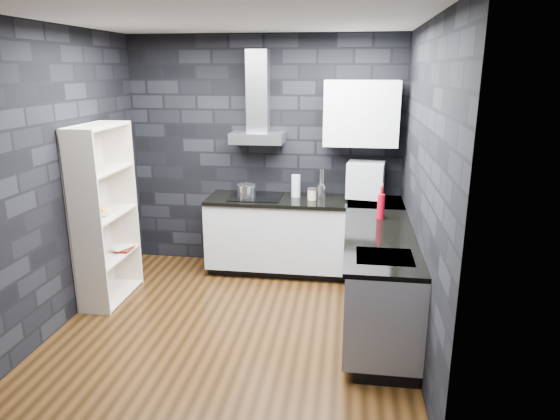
% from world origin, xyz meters
% --- Properties ---
extents(ground, '(3.20, 3.20, 0.00)m').
position_xyz_m(ground, '(0.00, 0.00, 0.00)').
color(ground, '#3F250F').
extents(ceiling, '(3.20, 3.20, 0.00)m').
position_xyz_m(ceiling, '(0.00, 0.00, 2.70)').
color(ceiling, silver).
extents(wall_back, '(3.20, 0.05, 2.70)m').
position_xyz_m(wall_back, '(0.00, 1.62, 1.35)').
color(wall_back, black).
rests_on(wall_back, ground).
extents(wall_front, '(3.20, 0.05, 2.70)m').
position_xyz_m(wall_front, '(0.00, -1.62, 1.35)').
color(wall_front, black).
rests_on(wall_front, ground).
extents(wall_left, '(0.05, 3.20, 2.70)m').
position_xyz_m(wall_left, '(-1.62, 0.00, 1.35)').
color(wall_left, black).
rests_on(wall_left, ground).
extents(wall_right, '(0.05, 3.20, 2.70)m').
position_xyz_m(wall_right, '(1.62, 0.00, 1.35)').
color(wall_right, black).
rests_on(wall_right, ground).
extents(toekick_back, '(2.18, 0.50, 0.10)m').
position_xyz_m(toekick_back, '(0.50, 1.34, 0.05)').
color(toekick_back, black).
rests_on(toekick_back, ground).
extents(toekick_right, '(0.50, 1.78, 0.10)m').
position_xyz_m(toekick_right, '(1.34, 0.10, 0.05)').
color(toekick_right, black).
rests_on(toekick_right, ground).
extents(counter_back_cab, '(2.20, 0.60, 0.76)m').
position_xyz_m(counter_back_cab, '(0.50, 1.30, 0.48)').
color(counter_back_cab, silver).
rests_on(counter_back_cab, ground).
extents(counter_right_cab, '(0.60, 1.80, 0.76)m').
position_xyz_m(counter_right_cab, '(1.30, 0.10, 0.48)').
color(counter_right_cab, silver).
rests_on(counter_right_cab, ground).
extents(counter_back_top, '(2.20, 0.62, 0.04)m').
position_xyz_m(counter_back_top, '(0.50, 1.29, 0.88)').
color(counter_back_top, black).
rests_on(counter_back_top, counter_back_cab).
extents(counter_right_top, '(0.62, 1.80, 0.04)m').
position_xyz_m(counter_right_top, '(1.29, 0.10, 0.88)').
color(counter_right_top, black).
rests_on(counter_right_top, counter_right_cab).
extents(counter_corner_top, '(0.62, 0.62, 0.04)m').
position_xyz_m(counter_corner_top, '(1.30, 1.30, 0.88)').
color(counter_corner_top, black).
rests_on(counter_corner_top, counter_right_cab).
extents(hood_body, '(0.60, 0.34, 0.12)m').
position_xyz_m(hood_body, '(-0.05, 1.43, 1.56)').
color(hood_body, '#A1A1A6').
rests_on(hood_body, wall_back).
extents(hood_chimney, '(0.24, 0.20, 0.90)m').
position_xyz_m(hood_chimney, '(-0.05, 1.50, 2.07)').
color(hood_chimney, '#A1A1A6').
rests_on(hood_chimney, hood_body).
extents(upper_cabinet, '(0.80, 0.35, 0.70)m').
position_xyz_m(upper_cabinet, '(1.10, 1.43, 1.85)').
color(upper_cabinet, white).
rests_on(upper_cabinet, wall_back).
extents(cooktop, '(0.58, 0.50, 0.01)m').
position_xyz_m(cooktop, '(-0.05, 1.30, 0.91)').
color(cooktop, black).
rests_on(cooktop, counter_back_top).
extents(sink_rim, '(0.44, 0.40, 0.01)m').
position_xyz_m(sink_rim, '(1.30, -0.40, 0.89)').
color(sink_rim, '#A1A1A6').
rests_on(sink_rim, counter_right_top).
extents(pot, '(0.23, 0.23, 0.12)m').
position_xyz_m(pot, '(-0.15, 1.27, 0.97)').
color(pot, silver).
rests_on(pot, cooktop).
extents(glass_vase, '(0.12, 0.12, 0.25)m').
position_xyz_m(glass_vase, '(0.40, 1.39, 1.03)').
color(glass_vase, silver).
rests_on(glass_vase, counter_back_top).
extents(storage_jar, '(0.12, 0.12, 0.12)m').
position_xyz_m(storage_jar, '(0.59, 1.27, 0.96)').
color(storage_jar, beige).
rests_on(storage_jar, counter_back_top).
extents(utensil_crock, '(0.12, 0.12, 0.13)m').
position_xyz_m(utensil_crock, '(0.69, 1.43, 0.97)').
color(utensil_crock, silver).
rests_on(utensil_crock, counter_back_top).
extents(appliance_garage, '(0.43, 0.36, 0.40)m').
position_xyz_m(appliance_garage, '(1.18, 1.37, 1.12)').
color(appliance_garage, silver).
rests_on(appliance_garage, counter_back_top).
extents(red_bottle, '(0.08, 0.08, 0.24)m').
position_xyz_m(red_bottle, '(1.32, 0.64, 1.02)').
color(red_bottle, '#B3071C').
rests_on(red_bottle, counter_right_top).
extents(bookshelf, '(0.41, 0.83, 1.80)m').
position_xyz_m(bookshelf, '(-1.42, 0.37, 0.90)').
color(bookshelf, beige).
rests_on(bookshelf, ground).
extents(fruit_bowl, '(0.24, 0.24, 0.05)m').
position_xyz_m(fruit_bowl, '(-1.42, 0.32, 0.94)').
color(fruit_bowl, white).
rests_on(fruit_bowl, bookshelf).
extents(book_red, '(0.15, 0.02, 0.21)m').
position_xyz_m(book_red, '(-1.40, 0.54, 0.57)').
color(book_red, maroon).
rests_on(book_red, bookshelf).
extents(book_second, '(0.15, 0.08, 0.21)m').
position_xyz_m(book_second, '(-1.43, 0.56, 0.59)').
color(book_second, '#B2B2B2').
rests_on(book_second, bookshelf).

